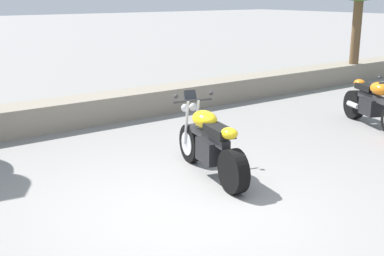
{
  "coord_description": "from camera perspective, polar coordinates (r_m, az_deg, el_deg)",
  "views": [
    {
      "loc": [
        -3.45,
        -4.71,
        2.65
      ],
      "look_at": [
        0.95,
        1.2,
        0.65
      ],
      "focal_mm": 46.35,
      "sensor_mm": 36.0,
      "label": 1
    }
  ],
  "objects": [
    {
      "name": "ground_plane",
      "position": [
        6.41,
        -0.39,
        -9.23
      ],
      "size": [
        120.0,
        120.0,
        0.0
      ],
      "primitive_type": "plane",
      "color": "gray"
    },
    {
      "name": "stone_wall",
      "position": [
        10.39,
        -16.27,
        1.36
      ],
      "size": [
        36.0,
        0.8,
        0.55
      ],
      "primitive_type": "cube",
      "color": "gray",
      "rests_on": "ground"
    },
    {
      "name": "motorcycle_yellow_centre",
      "position": [
        7.37,
        2.05,
        -1.89
      ],
      "size": [
        0.78,
        2.05,
        1.18
      ],
      "color": "black",
      "rests_on": "ground"
    },
    {
      "name": "motorcycle_orange_far_right",
      "position": [
        10.74,
        20.19,
        2.63
      ],
      "size": [
        1.08,
        1.94,
        1.18
      ],
      "color": "black",
      "rests_on": "ground"
    }
  ]
}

